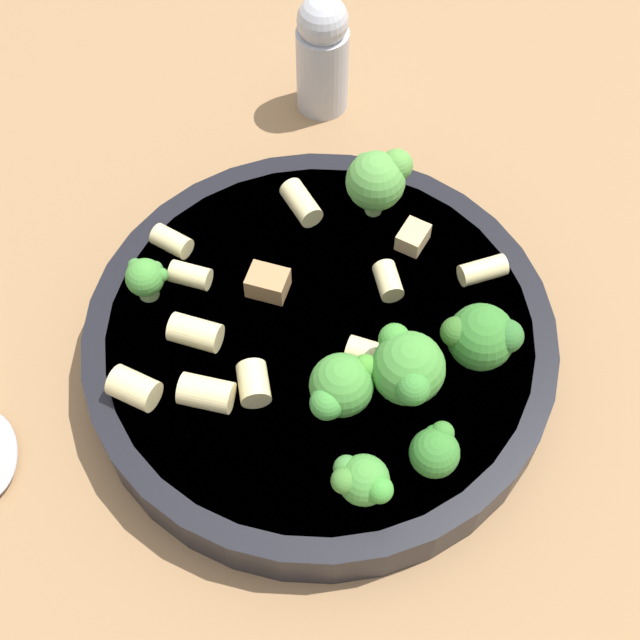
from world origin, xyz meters
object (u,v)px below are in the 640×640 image
rigatoni_2 (195,333)px  pepper_shaker (322,54)px  broccoli_floret_3 (341,387)px  rigatoni_9 (190,275)px  rigatoni_3 (301,203)px  rigatoni_7 (366,355)px  chicken_chunk_0 (411,236)px  broccoli_floret_1 (378,178)px  chicken_chunk_1 (263,287)px  broccoli_floret_0 (435,450)px  rigatoni_8 (172,241)px  broccoli_floret_4 (146,278)px  rigatoni_1 (388,281)px  broccoli_floret_2 (482,337)px  rigatoni_0 (134,388)px  broccoli_floret_6 (362,480)px  pasta_bowl (320,342)px  rigatoni_6 (255,385)px  broccoli_floret_5 (409,368)px  rigatoni_5 (483,270)px  rigatoni_4 (206,393)px

rigatoni_2 → pepper_shaker: (0.10, -0.21, 0.00)m
broccoli_floret_3 → rigatoni_9: broccoli_floret_3 is taller
rigatoni_2 → rigatoni_3: bearing=-79.3°
rigatoni_7 → chicken_chunk_0: (0.03, -0.08, -0.00)m
broccoli_floret_1 → chicken_chunk_1: (0.01, 0.09, -0.02)m
chicken_chunk_1 → broccoli_floret_0: bearing=172.6°
rigatoni_8 → broccoli_floret_0: bearing=178.4°
broccoli_floret_0 → broccoli_floret_4: (0.19, 0.03, -0.00)m
broccoli_floret_4 → broccoli_floret_0: bearing=-172.1°
chicken_chunk_1 → rigatoni_2: bearing=83.2°
rigatoni_1 → rigatoni_8: same height
broccoli_floret_1 → rigatoni_7: 0.11m
broccoli_floret_2 → rigatoni_8: 0.19m
rigatoni_2 → pepper_shaker: pepper_shaker is taller
rigatoni_8 → pepper_shaker: (0.04, -0.18, 0.01)m
rigatoni_0 → chicken_chunk_1: rigatoni_0 is taller
chicken_chunk_1 → rigatoni_3: bearing=-66.7°
broccoli_floret_4 → rigatoni_3: bearing=-102.2°
rigatoni_2 → chicken_chunk_1: 0.05m
broccoli_floret_6 → chicken_chunk_0: broccoli_floret_6 is taller
broccoli_floret_2 → rigatoni_9: (0.16, 0.07, -0.02)m
rigatoni_2 → rigatoni_1: bearing=-119.4°
rigatoni_8 → pepper_shaker: bearing=-77.6°
pasta_bowl → broccoli_floret_1: broccoli_floret_1 is taller
rigatoni_6 → broccoli_floret_4: bearing=-3.0°
pasta_bowl → rigatoni_8: size_ratio=11.58×
broccoli_floret_1 → rigatoni_2: bearing=84.8°
rigatoni_0 → rigatoni_1: (-0.06, -0.15, -0.00)m
broccoli_floret_6 → rigatoni_8: size_ratio=1.44×
broccoli_floret_2 → broccoli_floret_6: broccoli_floret_2 is taller
broccoli_floret_0 → rigatoni_1: size_ratio=1.39×
broccoli_floret_4 → broccoli_floret_5: size_ratio=0.59×
broccoli_floret_2 → rigatoni_0: broccoli_floret_2 is taller
rigatoni_5 → chicken_chunk_1: chicken_chunk_1 is taller
broccoli_floret_2 → rigatoni_3: broccoli_floret_2 is taller
broccoli_floret_4 → pepper_shaker: size_ratio=0.31×
broccoli_floret_5 → rigatoni_0: broccoli_floret_5 is taller
broccoli_floret_5 → broccoli_floret_4: bearing=17.6°
rigatoni_3 → rigatoni_4: bearing=111.9°
broccoli_floret_4 → rigatoni_8: 0.04m
rigatoni_4 → chicken_chunk_1: rigatoni_4 is taller
rigatoni_2 → rigatoni_6: (-0.05, 0.00, -0.00)m
broccoli_floret_1 → broccoli_floret_2: (-0.11, 0.04, -0.01)m
rigatoni_1 → pasta_bowl: bearing=78.4°
rigatoni_4 → rigatoni_5: bearing=-110.0°
rigatoni_1 → broccoli_floret_1: bearing=-43.2°
rigatoni_3 → rigatoni_2: bearing=100.7°
broccoli_floret_6 → rigatoni_7: 0.08m
rigatoni_2 → rigatoni_7: rigatoni_7 is taller
broccoli_floret_4 → rigatoni_7: broccoli_floret_4 is taller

